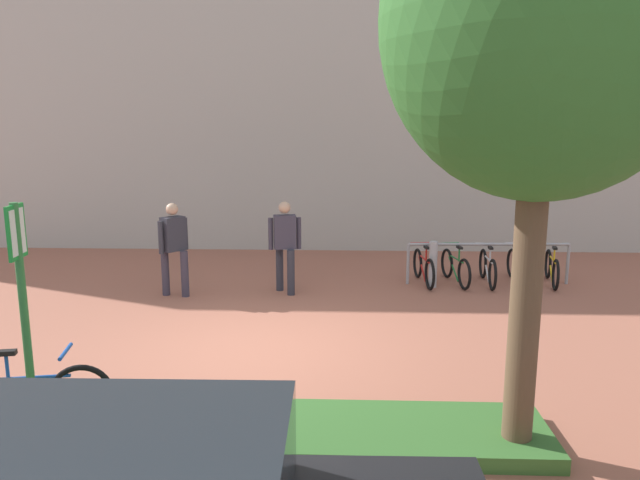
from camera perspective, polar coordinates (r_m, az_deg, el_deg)
The scene contains 10 objects.
ground_plane at distance 8.38m, azimuth -6.20°, elevation -10.56°, with size 60.00×60.00×0.00m, color #9E5B47.
building_facade at distance 15.30m, azimuth -2.37°, elevation 18.17°, with size 28.00×1.20×10.00m, color #B2ADA3.
planter_strip at distance 6.31m, azimuth -11.99°, elevation -17.50°, with size 7.00×1.10×0.16m, color #336028.
tree_sidewalk at distance 5.54m, azimuth 20.94°, elevation 19.11°, with size 2.77×2.77×5.46m.
parking_sign_post at distance 6.38m, azimuth -26.94°, elevation -4.01°, with size 0.08×0.36×2.36m.
bike_at_sign at distance 6.89m, azimuth -26.31°, elevation -13.41°, with size 1.66×0.46×0.86m.
bike_rack_cluster at distance 12.09m, azimuth 15.91°, elevation -2.50°, with size 3.21×1.60×0.83m.
bollard_steel at distance 11.57m, azimuth 10.89°, elevation -2.34°, with size 0.16×0.16×0.90m, color #ADADB2.
person_suited_dark at distance 10.98m, azimuth -14.00°, elevation -0.32°, with size 0.52×0.49×1.72m.
person_suited_navy at distance 10.88m, azimuth -3.42°, elevation -0.12°, with size 0.60×0.44×1.72m.
Camera 1 is at (1.19, -7.72, 3.05)m, focal length 33.03 mm.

